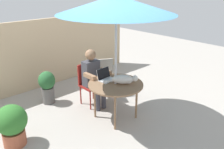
{
  "coord_description": "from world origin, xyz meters",
  "views": [
    {
      "loc": [
        -2.71,
        -2.83,
        2.47
      ],
      "look_at": [
        0.0,
        0.1,
        0.88
      ],
      "focal_mm": 37.04,
      "sensor_mm": 36.0,
      "label": 1
    }
  ],
  "objects_px": {
    "chair_empty": "(105,76)",
    "potted_plant_by_chair": "(12,124)",
    "laptop": "(105,77)",
    "potted_plant_near_fence": "(47,85)",
    "chair_occupied": "(89,81)",
    "patio_umbrella": "(116,5)",
    "patio_table": "(116,86)",
    "cat": "(124,79)",
    "person_seated": "(93,75)"
  },
  "relations": [
    {
      "from": "potted_plant_by_chair",
      "to": "laptop",
      "type": "bearing_deg",
      "value": -8.26
    },
    {
      "from": "cat",
      "to": "potted_plant_near_fence",
      "type": "distance_m",
      "value": 1.77
    },
    {
      "from": "patio_umbrella",
      "to": "cat",
      "type": "height_order",
      "value": "patio_umbrella"
    },
    {
      "from": "cat",
      "to": "chair_empty",
      "type": "bearing_deg",
      "value": 70.34
    },
    {
      "from": "chair_occupied",
      "to": "chair_empty",
      "type": "height_order",
      "value": "same"
    },
    {
      "from": "chair_occupied",
      "to": "patio_umbrella",
      "type": "bearing_deg",
      "value": -90.0
    },
    {
      "from": "potted_plant_by_chair",
      "to": "person_seated",
      "type": "bearing_deg",
      "value": 4.76
    },
    {
      "from": "laptop",
      "to": "chair_occupied",
      "type": "bearing_deg",
      "value": 88.18
    },
    {
      "from": "patio_umbrella",
      "to": "person_seated",
      "type": "bearing_deg",
      "value": 90.0
    },
    {
      "from": "chair_empty",
      "to": "potted_plant_near_fence",
      "type": "height_order",
      "value": "chair_empty"
    },
    {
      "from": "patio_table",
      "to": "potted_plant_near_fence",
      "type": "distance_m",
      "value": 1.61
    },
    {
      "from": "potted_plant_by_chair",
      "to": "chair_occupied",
      "type": "bearing_deg",
      "value": 9.78
    },
    {
      "from": "chair_empty",
      "to": "person_seated",
      "type": "distance_m",
      "value": 0.48
    },
    {
      "from": "laptop",
      "to": "cat",
      "type": "bearing_deg",
      "value": -70.98
    },
    {
      "from": "chair_occupied",
      "to": "person_seated",
      "type": "xyz_separation_m",
      "value": [
        0.0,
        -0.16,
        0.17
      ]
    },
    {
      "from": "chair_empty",
      "to": "potted_plant_by_chair",
      "type": "xyz_separation_m",
      "value": [
        -2.2,
        -0.27,
        -0.13
      ]
    },
    {
      "from": "chair_occupied",
      "to": "chair_empty",
      "type": "distance_m",
      "value": 0.43
    },
    {
      "from": "person_seated",
      "to": "laptop",
      "type": "bearing_deg",
      "value": -92.54
    },
    {
      "from": "cat",
      "to": "potted_plant_by_chair",
      "type": "height_order",
      "value": "cat"
    },
    {
      "from": "patio_umbrella",
      "to": "chair_empty",
      "type": "bearing_deg",
      "value": 61.38
    },
    {
      "from": "patio_umbrella",
      "to": "person_seated",
      "type": "height_order",
      "value": "patio_umbrella"
    },
    {
      "from": "patio_table",
      "to": "person_seated",
      "type": "distance_m",
      "value": 0.67
    },
    {
      "from": "chair_occupied",
      "to": "potted_plant_near_fence",
      "type": "height_order",
      "value": "chair_occupied"
    },
    {
      "from": "laptop",
      "to": "potted_plant_near_fence",
      "type": "relative_size",
      "value": 0.42
    },
    {
      "from": "person_seated",
      "to": "potted_plant_near_fence",
      "type": "height_order",
      "value": "person_seated"
    },
    {
      "from": "chair_occupied",
      "to": "person_seated",
      "type": "bearing_deg",
      "value": -90.0
    },
    {
      "from": "cat",
      "to": "person_seated",
      "type": "bearing_deg",
      "value": 98.19
    },
    {
      "from": "chair_empty",
      "to": "laptop",
      "type": "xyz_separation_m",
      "value": [
        -0.45,
        -0.52,
        0.27
      ]
    },
    {
      "from": "laptop",
      "to": "potted_plant_by_chair",
      "type": "bearing_deg",
      "value": 171.74
    },
    {
      "from": "patio_table",
      "to": "potted_plant_near_fence",
      "type": "xyz_separation_m",
      "value": [
        -0.66,
        1.44,
        -0.25
      ]
    },
    {
      "from": "chair_occupied",
      "to": "chair_empty",
      "type": "bearing_deg",
      "value": -4.61
    },
    {
      "from": "laptop",
      "to": "potted_plant_by_chair",
      "type": "xyz_separation_m",
      "value": [
        -1.75,
        0.25,
        -0.4
      ]
    },
    {
      "from": "laptop",
      "to": "potted_plant_near_fence",
      "type": "xyz_separation_m",
      "value": [
        -0.64,
        1.17,
        -0.38
      ]
    },
    {
      "from": "chair_empty",
      "to": "laptop",
      "type": "height_order",
      "value": "laptop"
    },
    {
      "from": "cat",
      "to": "potted_plant_by_chair",
      "type": "relative_size",
      "value": 0.72
    },
    {
      "from": "patio_umbrella",
      "to": "potted_plant_near_fence",
      "type": "bearing_deg",
      "value": 114.58
    },
    {
      "from": "laptop",
      "to": "cat",
      "type": "relative_size",
      "value": 0.61
    },
    {
      "from": "patio_table",
      "to": "laptop",
      "type": "bearing_deg",
      "value": 93.76
    },
    {
      "from": "person_seated",
      "to": "cat",
      "type": "relative_size",
      "value": 2.41
    },
    {
      "from": "chair_occupied",
      "to": "potted_plant_near_fence",
      "type": "xyz_separation_m",
      "value": [
        -0.66,
        0.61,
        -0.11
      ]
    },
    {
      "from": "patio_umbrella",
      "to": "cat",
      "type": "xyz_separation_m",
      "value": [
        0.11,
        -0.11,
        -1.32
      ]
    },
    {
      "from": "laptop",
      "to": "potted_plant_by_chair",
      "type": "distance_m",
      "value": 1.81
    },
    {
      "from": "laptop",
      "to": "cat",
      "type": "height_order",
      "value": "laptop"
    },
    {
      "from": "patio_table",
      "to": "person_seated",
      "type": "xyz_separation_m",
      "value": [
        0.0,
        0.67,
        0.03
      ]
    },
    {
      "from": "person_seated",
      "to": "potted_plant_by_chair",
      "type": "height_order",
      "value": "person_seated"
    },
    {
      "from": "chair_empty",
      "to": "cat",
      "type": "distance_m",
      "value": 1.0
    },
    {
      "from": "cat",
      "to": "potted_plant_near_fence",
      "type": "xyz_separation_m",
      "value": [
        -0.77,
        1.55,
        -0.4
      ]
    },
    {
      "from": "patio_table",
      "to": "potted_plant_by_chair",
      "type": "bearing_deg",
      "value": 163.47
    },
    {
      "from": "chair_empty",
      "to": "cat",
      "type": "xyz_separation_m",
      "value": [
        -0.32,
        -0.9,
        0.29
      ]
    },
    {
      "from": "patio_table",
      "to": "laptop",
      "type": "xyz_separation_m",
      "value": [
        -0.02,
        0.27,
        0.12
      ]
    }
  ]
}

